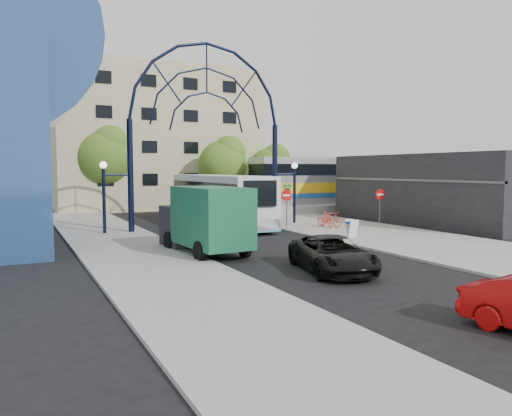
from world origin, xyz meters
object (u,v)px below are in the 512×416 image
city_bus (220,199)px  bike_near_b (326,219)px  tree_north_a (224,162)px  do_not_enter_sign (380,198)px  tree_north_c (271,166)px  stop_sign (286,199)px  tree_north_b (105,155)px  gateway_arch (207,98)px  green_truck (204,220)px  street_name_sign (287,196)px  sandwich_board (352,226)px  black_suv (332,254)px  bike_near_a (329,219)px  train_car (371,180)px

city_bus → bike_near_b: city_bus is taller
tree_north_a → do_not_enter_sign: bearing=-73.0°
tree_north_c → city_bus: bearing=-130.8°
stop_sign → tree_north_b: bearing=115.8°
do_not_enter_sign → tree_north_a: tree_north_a is taller
gateway_arch → tree_north_b: size_ratio=1.70×
tree_north_b → green_truck: size_ratio=1.26×
gateway_arch → tree_north_a: size_ratio=1.95×
street_name_sign → city_bus: size_ratio=0.22×
do_not_enter_sign → sandwich_board: do_not_enter_sign is taller
gateway_arch → tree_north_a: bearing=62.8°
green_truck → street_name_sign: bearing=36.6°
tree_north_a → black_suv: tree_north_a is taller
tree_north_b → bike_near_a: tree_north_b is taller
stop_sign → bike_near_a: stop_sign is taller
black_suv → bike_near_a: 14.27m
black_suv → stop_sign: bearing=80.9°
train_car → tree_north_a: bearing=164.2°
city_bus → green_truck: 11.61m
stop_sign → train_car: bearing=33.3°
sandwich_board → tree_north_a: size_ratio=0.14×
bike_near_b → sandwich_board: bearing=-99.3°
tree_north_a → train_car: bearing=-15.8°
stop_sign → do_not_enter_sign: bearing=-17.9°
bike_near_a → black_suv: bearing=-144.2°
city_bus → bike_near_b: bearing=-42.2°
street_name_sign → tree_north_a: 13.59m
stop_sign → black_suv: size_ratio=0.51×
city_bus → gateway_arch: bearing=-132.4°
sandwich_board → tree_north_b: tree_north_b is taller
stop_sign → do_not_enter_sign: size_ratio=1.01×
tree_north_b → city_bus: size_ratio=0.62×
city_bus → bike_near_a: city_bus is taller
city_bus → green_truck: bearing=-115.4°
tree_north_c → bike_near_b: tree_north_c is taller
street_name_sign → train_car: size_ratio=0.11×
do_not_enter_sign → tree_north_c: 18.11m
gateway_arch → street_name_sign: gateway_arch is taller
sandwich_board → green_truck: bearing=-174.9°
green_truck → bike_near_a: 12.38m
bike_near_b → city_bus: bearing=145.7°
tree_north_b → street_name_sign: bearing=-62.3°
stop_sign → train_car: 18.22m
sandwich_board → tree_north_b: 26.15m
sandwich_board → tree_north_c: (6.52, 21.95, 3.53)m
stop_sign → do_not_enter_sign: (6.20, -2.00, -0.02)m
stop_sign → bike_near_a: bearing=-23.7°
train_car → tree_north_b: bearing=161.6°
stop_sign → tree_north_b: (-8.68, 17.93, 3.27)m
stop_sign → tree_north_c: bearing=65.3°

